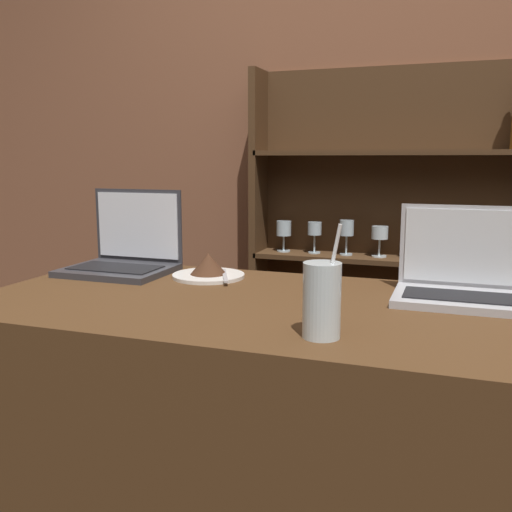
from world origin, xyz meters
The scene contains 7 objects.
bar_counter centered at (0.00, 0.34, 0.50)m, with size 1.64×0.69×1.00m.
back_wall centered at (0.00, 1.53, 1.35)m, with size 7.00×0.06×2.70m.
back_shelf centered at (0.08, 1.45, 0.89)m, with size 1.19×0.18×1.69m.
laptop_near centered at (-0.64, 0.55, 1.05)m, with size 0.29×0.24×0.24m.
laptop_far centered at (0.31, 0.52, 1.05)m, with size 0.32×0.21×0.22m.
cake_plate centered at (-0.37, 0.55, 1.03)m, with size 0.20×0.20×0.07m.
water_glass centered at (0.05, 0.12, 1.07)m, with size 0.07×0.07×0.21m.
Camera 1 is at (0.28, -0.88, 1.33)m, focal length 40.00 mm.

